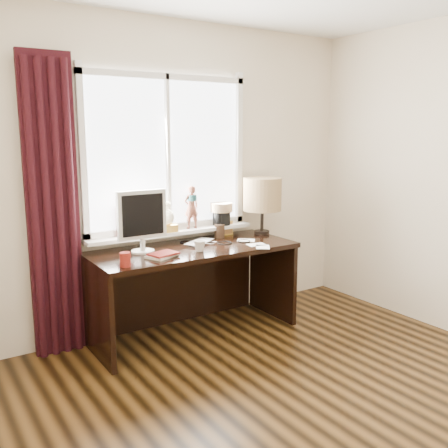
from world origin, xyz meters
TOP-DOWN VIEW (x-y plane):
  - floor at (0.00, 0.00)m, footprint 3.50×4.00m
  - wall_back at (0.00, 2.00)m, footprint 3.50×0.00m
  - wall_left at (-1.75, 0.00)m, footprint 0.00×4.00m
  - laptop at (0.01, 1.71)m, footprint 0.37×0.33m
  - mug at (-0.13, 1.49)m, footprint 0.12×0.11m
  - red_cup at (-0.79, 1.38)m, footprint 0.08×0.08m
  - window at (-0.13, 1.95)m, footprint 1.52×0.20m
  - curtain at (-1.13, 1.91)m, footprint 0.38×0.09m
  - desk at (-0.10, 1.73)m, footprint 1.70×0.70m
  - monitor at (-0.51, 1.71)m, footprint 0.40×0.18m
  - notebook_stack at (-0.45, 1.49)m, footprint 0.27×0.24m
  - brush_holder at (0.28, 1.83)m, footprint 0.09×0.09m
  - icon_frame at (0.41, 1.89)m, footprint 0.10×0.03m
  - table_lamp at (0.70, 1.76)m, footprint 0.35×0.35m
  - loose_papers at (0.39, 1.45)m, footprint 0.21×0.46m
  - desk_cables at (0.18, 1.66)m, footprint 0.59×0.39m

SIDE VIEW (x-z plane):
  - floor at x=0.00m, z-range 0.00..0.00m
  - desk at x=-0.10m, z-range 0.13..0.88m
  - loose_papers at x=0.39m, z-range 0.75..0.75m
  - desk_cables at x=0.18m, z-range 0.75..0.76m
  - laptop at x=0.01m, z-range 0.75..0.77m
  - notebook_stack at x=-0.45m, z-range 0.75..0.78m
  - mug at x=-0.13m, z-range 0.75..0.85m
  - red_cup at x=-0.79m, z-range 0.75..0.85m
  - brush_holder at x=0.28m, z-range 0.69..0.94m
  - icon_frame at x=0.41m, z-range 0.75..0.88m
  - monitor at x=-0.51m, z-range 0.78..1.27m
  - table_lamp at x=0.70m, z-range 0.85..1.37m
  - curtain at x=-1.13m, z-range -0.01..2.24m
  - wall_back at x=0.00m, z-range 0.00..2.60m
  - wall_left at x=-1.75m, z-range 0.00..2.60m
  - window at x=-0.13m, z-range 0.61..2.01m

